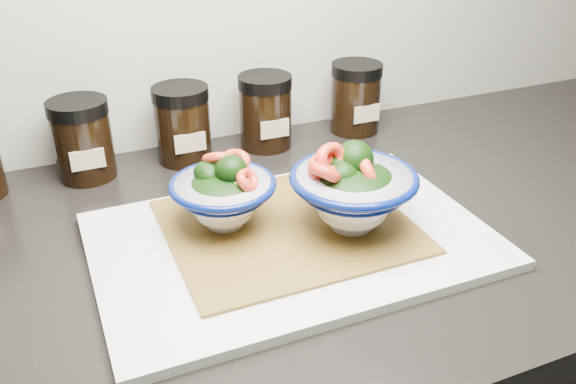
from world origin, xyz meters
name	(u,v)px	position (x,y,z in m)	size (l,w,h in m)	color
countertop	(188,265)	(0.00, 1.45, 0.88)	(3.50, 0.60, 0.04)	black
cutting_board	(292,240)	(0.12, 1.41, 0.91)	(0.45, 0.30, 0.01)	silver
bamboo_mat	(288,226)	(0.12, 1.43, 0.91)	(0.28, 0.24, 0.00)	olive
bowl_left	(224,193)	(0.05, 1.47, 0.96)	(0.12, 0.12, 0.09)	white
bowl_right	(352,189)	(0.19, 1.41, 0.96)	(0.15, 0.15, 0.11)	white
spice_jar_c	(83,139)	(-0.08, 1.69, 0.96)	(0.08, 0.08, 0.11)	black
spice_jar_d	(183,124)	(0.06, 1.69, 0.96)	(0.08, 0.08, 0.11)	black
spice_jar_e	(265,111)	(0.19, 1.69, 0.96)	(0.08, 0.08, 0.11)	black
spice_jar_f	(356,98)	(0.35, 1.69, 0.96)	(0.08, 0.08, 0.11)	black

